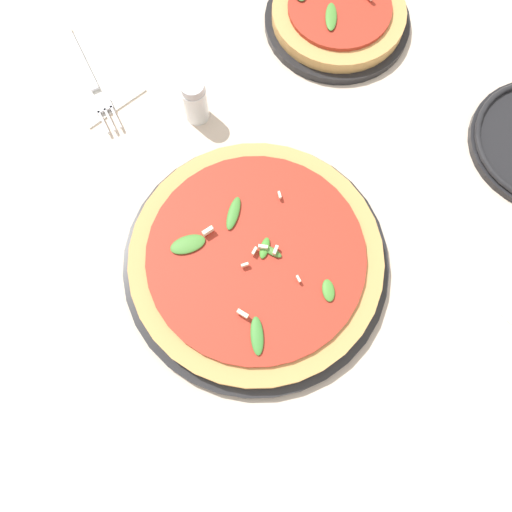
{
  "coord_description": "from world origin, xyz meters",
  "views": [
    {
      "loc": [
        0.15,
        -0.08,
        0.59
      ],
      "look_at": [
        0.01,
        0.04,
        0.03
      ],
      "focal_mm": 35.0,
      "sensor_mm": 36.0,
      "label": 1
    }
  ],
  "objects_px": {
    "pizza_personal_side": "(338,16)",
    "pizza_arugula_main": "(256,259)",
    "fork": "(89,76)",
    "shaker_pepper": "(195,101)"
  },
  "relations": [
    {
      "from": "pizza_arugula_main",
      "to": "shaker_pepper",
      "type": "distance_m",
      "value": 0.23
    },
    {
      "from": "pizza_arugula_main",
      "to": "fork",
      "type": "relative_size",
      "value": 1.69
    },
    {
      "from": "shaker_pepper",
      "to": "pizza_arugula_main",
      "type": "bearing_deg",
      "value": -19.98
    },
    {
      "from": "fork",
      "to": "pizza_personal_side",
      "type": "bearing_deg",
      "value": 78.26
    },
    {
      "from": "fork",
      "to": "shaker_pepper",
      "type": "xyz_separation_m",
      "value": [
        0.14,
        0.08,
        0.03
      ]
    },
    {
      "from": "fork",
      "to": "shaker_pepper",
      "type": "bearing_deg",
      "value": 42.08
    },
    {
      "from": "pizza_arugula_main",
      "to": "fork",
      "type": "xyz_separation_m",
      "value": [
        -0.36,
        -0.0,
        -0.01
      ]
    },
    {
      "from": "fork",
      "to": "shaker_pepper",
      "type": "height_order",
      "value": "shaker_pepper"
    },
    {
      "from": "pizza_personal_side",
      "to": "pizza_arugula_main",
      "type": "bearing_deg",
      "value": -58.39
    },
    {
      "from": "pizza_arugula_main",
      "to": "pizza_personal_side",
      "type": "height_order",
      "value": "same"
    }
  ]
}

